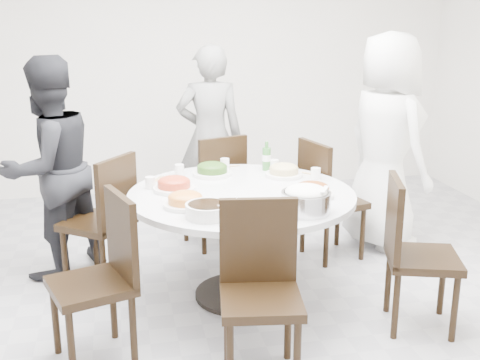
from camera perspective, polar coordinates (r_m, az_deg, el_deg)
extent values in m
cube|color=#A8A8AD|center=(3.92, -1.13, -13.29)|extent=(6.00, 6.00, 0.01)
cube|color=white|center=(6.42, -6.21, 11.18)|extent=(6.00, 0.01, 2.80)
cylinder|color=silver|center=(4.09, 0.14, -6.20)|extent=(1.50, 1.50, 0.75)
cube|color=black|center=(4.78, 8.85, -1.82)|extent=(0.51, 0.51, 0.95)
cube|color=black|center=(4.98, -2.64, -0.91)|extent=(0.53, 0.53, 0.95)
cube|color=black|center=(4.38, -13.41, -3.71)|extent=(0.59, 0.59, 0.95)
cube|color=black|center=(3.43, -13.99, -9.36)|extent=(0.53, 0.53, 0.95)
cube|color=black|center=(3.18, 2.00, -10.98)|extent=(0.48, 0.48, 0.95)
cube|color=black|center=(3.84, 16.99, -6.82)|extent=(0.53, 0.53, 0.95)
imported|color=white|center=(5.01, 13.66, 3.50)|extent=(0.77, 0.98, 1.76)
imported|color=black|center=(5.41, -2.87, 4.14)|extent=(0.62, 0.43, 1.63)
imported|color=black|center=(4.54, -17.63, 1.00)|extent=(0.99, 0.97, 1.61)
cylinder|color=white|center=(4.37, -2.66, 0.92)|extent=(0.28, 0.28, 0.07)
cylinder|color=white|center=(4.34, 4.18, 0.80)|extent=(0.27, 0.27, 0.07)
cylinder|color=white|center=(4.01, -6.27, -0.49)|extent=(0.28, 0.28, 0.08)
cylinder|color=white|center=(3.89, 6.86, -1.10)|extent=(0.28, 0.28, 0.07)
cylinder|color=white|center=(3.68, -5.21, -2.03)|extent=(0.27, 0.27, 0.07)
cylinder|color=silver|center=(3.57, 6.26, -2.11)|extent=(0.29, 0.29, 0.13)
cylinder|color=white|center=(3.49, -3.08, -2.90)|extent=(0.26, 0.26, 0.08)
cylinder|color=#31712D|center=(4.49, 2.53, 2.30)|extent=(0.06, 0.06, 0.22)
cylinder|color=white|center=(4.56, -1.83, 1.61)|extent=(0.07, 0.07, 0.08)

